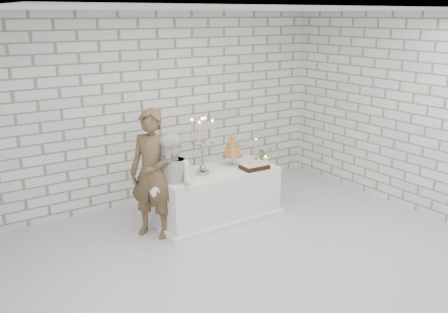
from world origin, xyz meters
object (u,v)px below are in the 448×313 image
at_px(cake_table, 217,195).
at_px(croquembouche, 232,150).
at_px(groom, 152,174).
at_px(bride, 172,186).
at_px(candelabra, 202,146).

xyz_separation_m(cake_table, croquembouche, (0.36, 0.11, 0.61)).
distance_m(cake_table, groom, 1.15).
height_order(groom, croquembouche, groom).
relative_size(bride, croquembouche, 3.06).
xyz_separation_m(cake_table, candelabra, (-0.26, -0.03, 0.79)).
distance_m(groom, croquembouche, 1.39).
distance_m(groom, candelabra, 0.82).
xyz_separation_m(cake_table, bride, (-0.84, -0.18, 0.35)).
bearing_deg(cake_table, candelabra, -173.42).
relative_size(cake_table, groom, 1.01).
height_order(bride, candelabra, candelabra).
bearing_deg(cake_table, croquembouche, 17.02).
distance_m(bride, candelabra, 0.74).
relative_size(groom, croquembouche, 3.73).
bearing_deg(cake_table, groom, 179.63).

